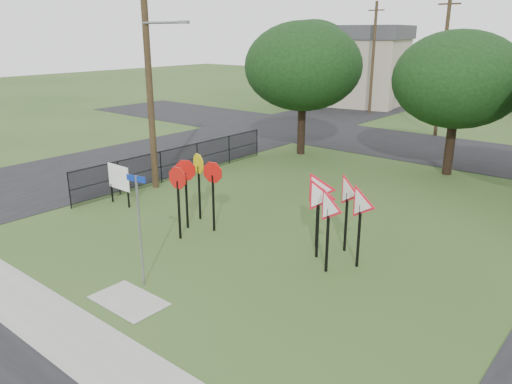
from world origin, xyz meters
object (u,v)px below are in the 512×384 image
at_px(street_name_sign, 139,224).
at_px(info_board, 119,179).
at_px(stop_sign_cluster, 194,178).
at_px(yield_sign_cluster, 334,201).

distance_m(street_name_sign, info_board, 7.10).
relative_size(stop_sign_cluster, info_board, 1.53).
height_order(yield_sign_cluster, info_board, yield_sign_cluster).
xyz_separation_m(street_name_sign, info_board, (-6.07, 3.61, -0.70)).
height_order(street_name_sign, stop_sign_cluster, street_name_sign).
bearing_deg(stop_sign_cluster, street_name_sign, -63.64).
height_order(stop_sign_cluster, yield_sign_cluster, yield_sign_cluster).
relative_size(street_name_sign, yield_sign_cluster, 1.13).
bearing_deg(street_name_sign, stop_sign_cluster, 116.36).
relative_size(street_name_sign, info_board, 1.91).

